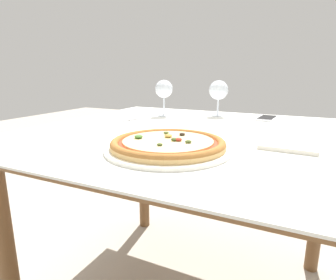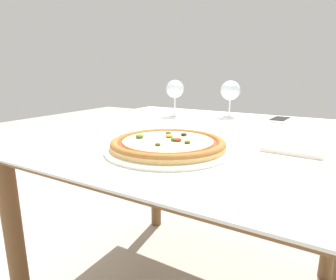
{
  "view_description": "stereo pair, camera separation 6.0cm",
  "coord_description": "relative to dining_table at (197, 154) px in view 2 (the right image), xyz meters",
  "views": [
    {
      "loc": [
        0.35,
        -0.93,
        0.93
      ],
      "look_at": [
        0.04,
        -0.27,
        0.75
      ],
      "focal_mm": 30.0,
      "sensor_mm": 36.0,
      "label": 1
    },
    {
      "loc": [
        0.4,
        -0.9,
        0.93
      ],
      "look_at": [
        0.04,
        -0.27,
        0.75
      ],
      "focal_mm": 30.0,
      "sensor_mm": 36.0,
      "label": 2
    }
  ],
  "objects": [
    {
      "name": "wine_glass_far_right",
      "position": [
        -0.25,
        0.29,
        0.21
      ],
      "size": [
        0.08,
        0.08,
        0.17
      ],
      "color": "silver",
      "rests_on": "dining_table"
    },
    {
      "name": "napkin_folded",
      "position": [
        0.33,
        -0.1,
        0.09
      ],
      "size": [
        0.16,
        0.12,
        0.01
      ],
      "color": "silver",
      "rests_on": "dining_table"
    },
    {
      "name": "dining_table",
      "position": [
        0.0,
        0.0,
        0.0
      ],
      "size": [
        1.15,
        1.09,
        0.72
      ],
      "color": "brown",
      "rests_on": "ground_plane"
    },
    {
      "name": "cell_phone",
      "position": [
        0.21,
        0.39,
        0.09
      ],
      "size": [
        0.08,
        0.15,
        0.01
      ],
      "color": "white",
      "rests_on": "dining_table"
    },
    {
      "name": "fork",
      "position": [
        -0.33,
        0.07,
        0.09
      ],
      "size": [
        0.06,
        0.17,
        0.0
      ],
      "color": "silver",
      "rests_on": "dining_table"
    },
    {
      "name": "wine_glass_far_left",
      "position": [
        -0.02,
        0.39,
        0.21
      ],
      "size": [
        0.09,
        0.09,
        0.17
      ],
      "color": "silver",
      "rests_on": "dining_table"
    },
    {
      "name": "pizza_plate",
      "position": [
        0.04,
        -0.27,
        0.1
      ],
      "size": [
        0.34,
        0.34,
        0.04
      ],
      "color": "white",
      "rests_on": "dining_table"
    }
  ]
}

